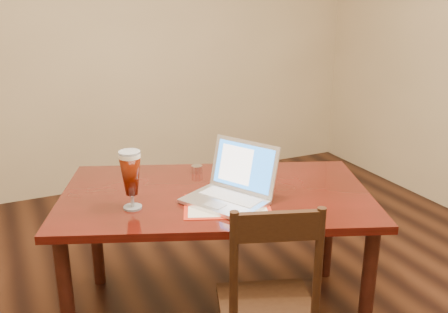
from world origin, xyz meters
name	(u,v)px	position (x,y,z in m)	size (l,w,h in m)	color
dining_table	(214,206)	(0.02, 0.45, 0.63)	(1.70, 1.33, 0.97)	#470D09
dining_chair	(268,307)	(0.00, -0.14, 0.43)	(0.49, 0.48, 0.91)	black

